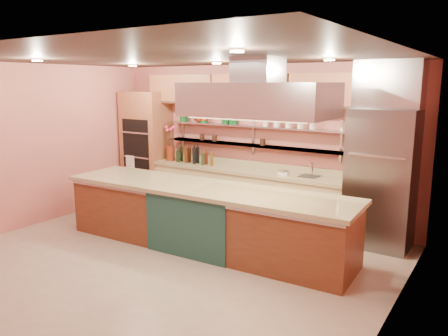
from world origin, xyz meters
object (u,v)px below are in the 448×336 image
Objects in this scene: refrigerator at (381,179)px; kitchen_scale at (284,172)px; copper_kettle at (199,118)px; flower_vase at (171,153)px; island at (204,217)px; green_canister at (233,119)px.

kitchen_scale is (-1.61, 0.01, -0.07)m from refrigerator.
copper_kettle reaches higher than kitchen_scale.
flower_vase is 1.51× the size of copper_kettle.
copper_kettle is (-1.96, 0.22, 0.81)m from kitchen_scale.
refrigerator is 2.73m from island.
copper_kettle is (-3.57, 0.23, 0.74)m from refrigerator.
refrigerator is 0.46× the size of island.
flower_vase reaches higher than island.
flower_vase is (-1.94, 1.54, 0.60)m from island.
copper_kettle reaches higher than island.
kitchen_scale reaches higher than island.
flower_vase is at bearing -170.75° from green_canister.
green_canister is (0.79, 0.00, 0.02)m from copper_kettle.
copper_kettle is at bearing 176.31° from refrigerator.
copper_kettle is (-1.38, 1.76, 1.32)m from island.
refrigerator is 4.13m from flower_vase.
copper_kettle is 0.79m from green_canister.
island is 2.55m from flower_vase.
island is 26.43× the size of kitchen_scale.
copper_kettle is (0.56, 0.22, 0.72)m from flower_vase.
green_canister is at bearing 175.26° from refrigerator.
refrigerator is 7.11× the size of flower_vase.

